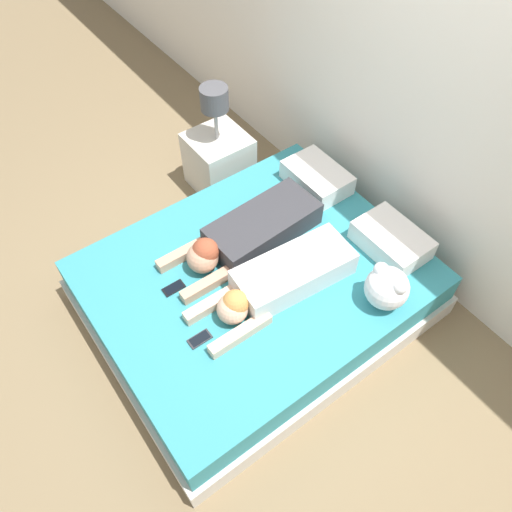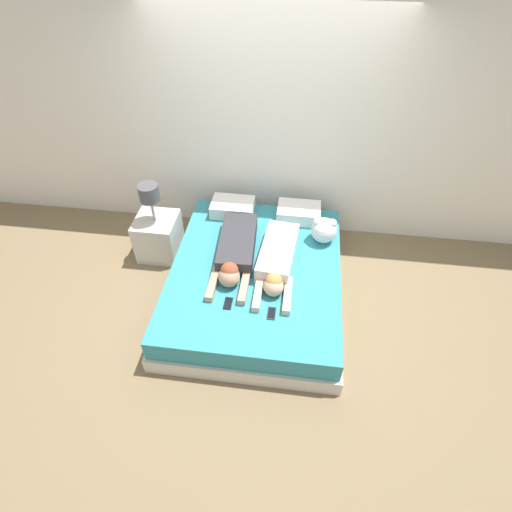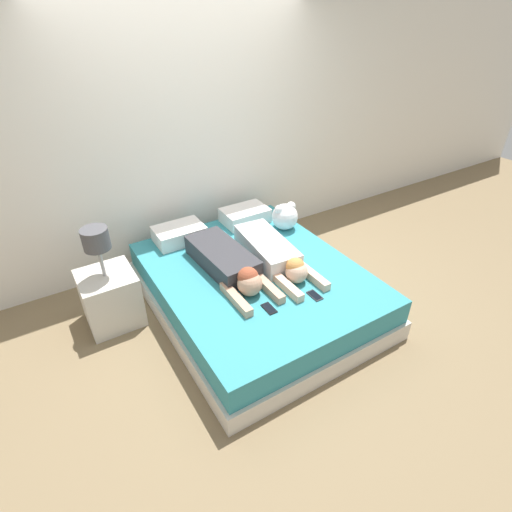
% 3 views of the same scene
% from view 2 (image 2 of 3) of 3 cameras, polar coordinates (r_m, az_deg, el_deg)
% --- Properties ---
extents(ground_plane, '(12.00, 12.00, 0.00)m').
position_cam_2_polar(ground_plane, '(4.32, -0.00, -5.34)').
color(ground_plane, '#7F6B4C').
extents(wall_back, '(12.00, 0.06, 2.60)m').
position_cam_2_polar(wall_back, '(4.49, 2.10, 17.81)').
color(wall_back, white).
rests_on(wall_back, ground_plane).
extents(bed, '(1.75, 2.14, 0.41)m').
position_cam_2_polar(bed, '(4.17, -0.00, -3.54)').
color(bed, beige).
rests_on(bed, ground_plane).
extents(pillow_head_left, '(0.48, 0.33, 0.15)m').
position_cam_2_polar(pillow_head_left, '(4.65, -3.34, 6.94)').
color(pillow_head_left, white).
rests_on(pillow_head_left, bed).
extents(pillow_head_right, '(0.48, 0.33, 0.15)m').
position_cam_2_polar(pillow_head_right, '(4.59, 6.12, 6.18)').
color(pillow_head_right, white).
rests_on(pillow_head_right, bed).
extents(person_left, '(0.40, 1.14, 0.24)m').
position_cam_2_polar(person_left, '(4.05, -2.96, 0.60)').
color(person_left, '#333338').
rests_on(person_left, bed).
extents(person_right, '(0.39, 1.12, 0.22)m').
position_cam_2_polar(person_right, '(3.96, 3.00, -0.65)').
color(person_right, silver).
rests_on(person_right, bed).
extents(cell_phone_left, '(0.07, 0.14, 0.01)m').
position_cam_2_polar(cell_phone_left, '(3.71, -4.01, -6.77)').
color(cell_phone_left, black).
rests_on(cell_phone_left, bed).
extents(cell_phone_right, '(0.07, 0.14, 0.01)m').
position_cam_2_polar(cell_phone_right, '(3.63, 2.23, -8.18)').
color(cell_phone_right, '#2D2D33').
rests_on(cell_phone_right, bed).
extents(plush_toy, '(0.27, 0.27, 0.29)m').
position_cam_2_polar(plush_toy, '(4.28, 9.68, 3.73)').
color(plush_toy, white).
rests_on(plush_toy, bed).
extents(nightstand, '(0.46, 0.46, 0.95)m').
position_cam_2_polar(nightstand, '(4.71, -13.82, 3.15)').
color(nightstand, beige).
rests_on(nightstand, ground_plane).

